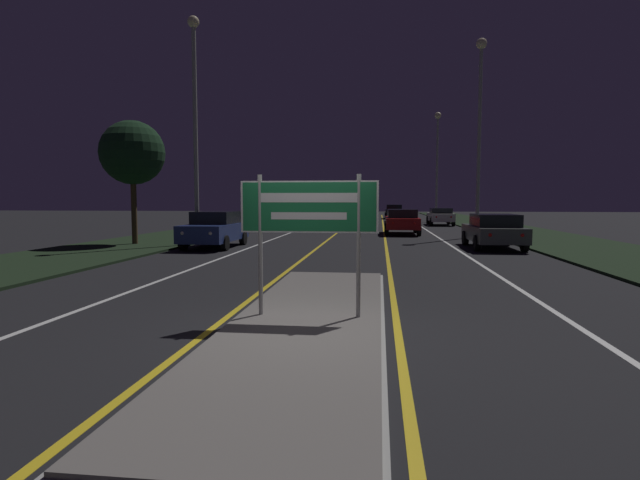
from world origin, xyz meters
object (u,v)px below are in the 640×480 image
streetlight_right_far (437,148)px  car_receding_1 (402,221)px  streetlight_left_near (195,105)px  car_receding_3 (394,211)px  car_receding_0 (494,230)px  car_receding_2 (440,216)px  streetlight_right_near (480,108)px  car_approaching_0 (215,229)px  highway_sign (309,214)px

streetlight_right_far → car_receding_1: streetlight_right_far is taller
streetlight_left_near → car_receding_3: 34.50m
car_receding_0 → car_receding_2: size_ratio=0.99×
car_receding_2 → streetlight_right_far: bearing=86.6°
streetlight_left_near → streetlight_right_near: bearing=27.9°
streetlight_left_near → car_receding_3: bearing=74.3°
car_approaching_0 → car_receding_0: bearing=4.5°
car_approaching_0 → highway_sign: bearing=-65.0°
car_receding_3 → car_receding_1: bearing=-90.5°
car_receding_1 → car_approaching_0: (-8.08, -9.02, -0.01)m
streetlight_right_near → car_approaching_0: bearing=-148.5°
car_receding_0 → car_receding_3: bearing=95.5°
streetlight_left_near → streetlight_right_near: 14.65m
streetlight_right_near → car_receding_1: size_ratio=2.28×
car_receding_1 → streetlight_right_far: bearing=77.5°
car_approaching_0 → streetlight_right_far: bearing=65.6°
streetlight_left_near → streetlight_right_far: 28.80m
streetlight_left_near → car_receding_0: 13.43m
streetlight_right_near → car_approaching_0: streetlight_right_near is taller
car_receding_3 → car_approaching_0: bearing=-104.0°
car_receding_2 → car_receding_0: bearing=-90.3°
car_approaching_0 → streetlight_right_near: bearing=31.5°
highway_sign → car_receding_3: bearing=86.7°
car_receding_2 → car_receding_3: car_receding_3 is taller
highway_sign → streetlight_left_near: streetlight_left_near is taller
streetlight_right_near → car_receding_3: 26.92m
highway_sign → streetlight_right_near: (6.29, 19.52, 5.02)m
car_receding_1 → car_receding_3: bearing=89.5°
streetlight_left_near → streetlight_right_far: size_ratio=0.98×
car_receding_3 → car_receding_0: bearing=-84.5°
car_receding_2 → highway_sign: bearing=-100.4°
streetlight_right_far → car_approaching_0: size_ratio=2.30×
streetlight_right_near → car_approaching_0: 15.26m
car_receding_2 → car_approaching_0: size_ratio=1.03×
highway_sign → car_receding_0: highway_sign is taller
car_receding_0 → car_receding_3: (-3.12, 32.42, 0.05)m
streetlight_right_near → car_receding_1: streetlight_right_near is taller
car_approaching_0 → car_receding_2: bearing=59.8°
car_approaching_0 → streetlight_left_near: bearing=152.9°
car_receding_3 → car_approaching_0: (-8.30, -33.32, -0.01)m
highway_sign → streetlight_left_near: 14.92m
highway_sign → streetlight_left_near: bearing=117.6°
car_receding_2 → car_approaching_0: 22.93m
highway_sign → streetlight_right_far: bearing=80.8°
highway_sign → streetlight_right_near: 21.11m
car_receding_0 → car_receding_1: bearing=112.3°
highway_sign → car_receding_0: (5.74, 13.08, -1.01)m
streetlight_right_near → car_receding_2: size_ratio=2.35×
car_receding_3 → car_approaching_0: 34.33m
streetlight_right_far → car_receding_0: 26.04m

